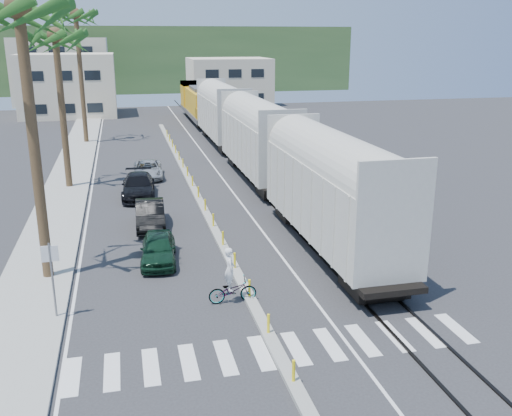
% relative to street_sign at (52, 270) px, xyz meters
% --- Properties ---
extents(ground, '(140.00, 140.00, 0.00)m').
position_rel_street_sign_xyz_m(ground, '(7.30, -2.00, -1.97)').
color(ground, '#28282B').
rests_on(ground, ground).
extents(sidewalk, '(3.00, 90.00, 0.15)m').
position_rel_street_sign_xyz_m(sidewalk, '(-1.20, 23.00, -1.90)').
color(sidewalk, gray).
rests_on(sidewalk, ground).
extents(rails, '(1.56, 100.00, 0.06)m').
position_rel_street_sign_xyz_m(rails, '(12.30, 26.00, -1.94)').
color(rails, black).
rests_on(rails, ground).
extents(median, '(0.45, 60.00, 0.85)m').
position_rel_street_sign_xyz_m(median, '(7.30, 17.96, -1.88)').
color(median, gray).
rests_on(median, ground).
extents(crosswalk, '(14.00, 2.20, 0.01)m').
position_rel_street_sign_xyz_m(crosswalk, '(7.30, -4.00, -1.97)').
color(crosswalk, silver).
rests_on(crosswalk, ground).
extents(lane_markings, '(9.42, 90.00, 0.01)m').
position_rel_street_sign_xyz_m(lane_markings, '(5.15, 23.00, -1.97)').
color(lane_markings, silver).
rests_on(lane_markings, ground).
extents(freight_train, '(3.00, 60.94, 5.85)m').
position_rel_street_sign_xyz_m(freight_train, '(12.30, 25.11, 0.93)').
color(freight_train, beige).
rests_on(freight_train, ground).
extents(palm_trees, '(3.50, 37.20, 13.75)m').
position_rel_street_sign_xyz_m(palm_trees, '(-0.80, 20.70, 8.84)').
color(palm_trees, brown).
rests_on(palm_trees, ground).
extents(street_sign, '(0.60, 0.08, 3.00)m').
position_rel_street_sign_xyz_m(street_sign, '(0.00, 0.00, 0.00)').
color(street_sign, slate).
rests_on(street_sign, ground).
extents(buildings, '(38.00, 27.00, 10.00)m').
position_rel_street_sign_xyz_m(buildings, '(0.89, 69.66, 2.39)').
color(buildings, beige).
rests_on(buildings, ground).
extents(hillside, '(80.00, 20.00, 12.00)m').
position_rel_street_sign_xyz_m(hillside, '(7.30, 98.00, 4.03)').
color(hillside, '#385628').
rests_on(hillside, ground).
extents(car_lead, '(2.25, 4.19, 1.34)m').
position_rel_street_sign_xyz_m(car_lead, '(4.07, 4.81, -1.30)').
color(car_lead, black).
rests_on(car_lead, ground).
extents(car_second, '(1.80, 4.46, 1.44)m').
position_rel_street_sign_xyz_m(car_second, '(3.99, 10.09, -1.25)').
color(car_second, black).
rests_on(car_second, ground).
extents(car_third, '(2.62, 5.33, 1.48)m').
position_rel_street_sign_xyz_m(car_third, '(3.60, 16.52, -1.23)').
color(car_third, black).
rests_on(car_third, ground).
extents(car_rear, '(2.35, 4.60, 1.24)m').
position_rel_street_sign_xyz_m(car_rear, '(4.48, 21.84, -1.35)').
color(car_rear, '#B3B6B8').
rests_on(car_rear, ground).
extents(cyclist, '(0.75, 1.90, 2.29)m').
position_rel_street_sign_xyz_m(cyclist, '(6.58, -0.08, -1.23)').
color(cyclist, '#9EA0A5').
rests_on(cyclist, ground).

